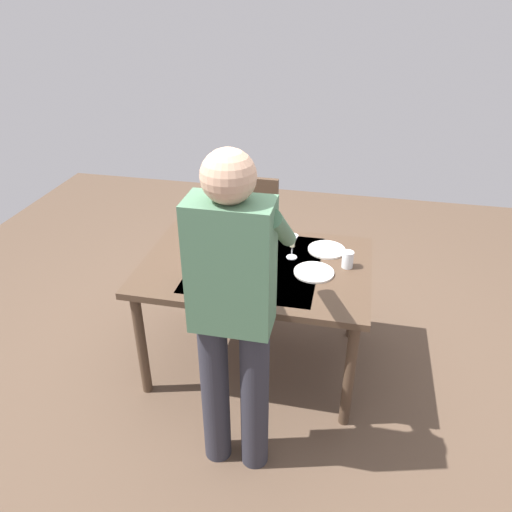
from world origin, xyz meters
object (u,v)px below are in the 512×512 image
person_server (233,306)px  dinner_plate_far (327,250)px  water_cup_near_left (233,261)px  water_cup_near_right (348,260)px  wine_glass_left (292,242)px  wine_glass_right (188,261)px  chair_near (250,230)px  dinner_plate_near (314,272)px  dining_table (256,275)px  wine_bottle (213,268)px  serving_bowl_pasta (240,236)px

person_server → dinner_plate_far: bearing=-109.3°
water_cup_near_left → water_cup_near_right: size_ratio=0.88×
wine_glass_left → wine_glass_right: bearing=31.9°
chair_near → dinner_plate_near: chair_near is taller
water_cup_near_right → dinner_plate_near: size_ratio=0.43×
dining_table → wine_glass_right: wine_glass_right is taller
dining_table → wine_bottle: size_ratio=4.53×
dining_table → serving_bowl_pasta: (0.16, -0.26, 0.11)m
wine_glass_right → chair_near: bearing=-95.7°
chair_near → wine_glass_right: 1.13m
wine_glass_left → dinner_plate_far: wine_glass_left is taller
dining_table → dinner_plate_far: 0.47m
wine_glass_right → serving_bowl_pasta: wine_glass_right is taller
dinner_plate_far → water_cup_near_right: bearing=127.9°
chair_near → dinner_plate_far: size_ratio=3.96×
wine_bottle → wine_glass_left: size_ratio=1.96×
water_cup_near_right → dining_table: bearing=7.7°
wine_glass_right → water_cup_near_right: size_ratio=1.51×
person_server → wine_glass_left: person_server is taller
wine_bottle → dinner_plate_far: (-0.57, -0.52, -0.10)m
serving_bowl_pasta → dinner_plate_near: serving_bowl_pasta is taller
water_cup_near_right → wine_glass_right: bearing=18.7°
water_cup_near_left → wine_bottle: bearing=74.8°
wine_glass_right → serving_bowl_pasta: size_ratio=0.50×
chair_near → dinner_plate_far: chair_near is taller
wine_glass_left → water_cup_near_right: size_ratio=1.51×
dining_table → wine_glass_right: 0.45m
chair_near → serving_bowl_pasta: (-0.07, 0.59, 0.26)m
dining_table → chair_near: chair_near is taller
chair_near → dinner_plate_far: (-0.63, 0.61, 0.23)m
serving_bowl_pasta → dinner_plate_near: 0.59m
wine_bottle → water_cup_near_left: bearing=-105.2°
wine_bottle → dinner_plate_near: size_ratio=1.29×
dinner_plate_far → dining_table: bearing=31.7°
water_cup_near_right → dinner_plate_far: 0.22m
serving_bowl_pasta → dinner_plate_far: bearing=178.0°
wine_glass_left → water_cup_near_left: wine_glass_left is taller
wine_glass_right → water_cup_near_left: 0.27m
chair_near → dinner_plate_near: bearing=123.1°
dinner_plate_far → chair_near: bearing=-44.0°
dining_table → wine_glass_left: 0.29m
water_cup_near_right → dinner_plate_near: 0.22m
person_server → dinner_plate_far: size_ratio=7.34×
serving_bowl_pasta → dinner_plate_near: (-0.51, 0.30, -0.03)m
person_server → dining_table: bearing=-85.8°
person_server → wine_bottle: bearing=-63.2°
wine_bottle → water_cup_near_right: bearing=-153.6°
dining_table → wine_glass_right: size_ratio=8.89×
wine_glass_right → dinner_plate_far: bearing=-147.6°
dining_table → water_cup_near_left: water_cup_near_left is taller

